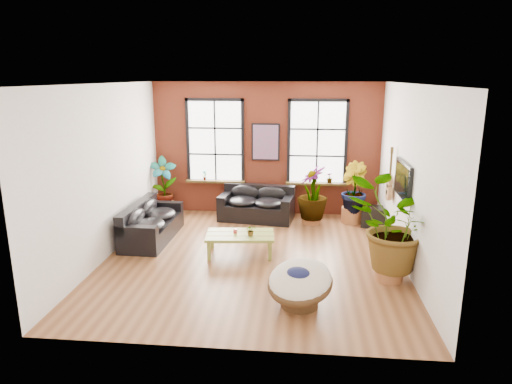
{
  "coord_description": "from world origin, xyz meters",
  "views": [
    {
      "loc": [
        0.92,
        -8.72,
        3.65
      ],
      "look_at": [
        0.0,
        0.6,
        1.25
      ],
      "focal_mm": 32.0,
      "sensor_mm": 36.0,
      "label": 1
    }
  ],
  "objects_px": {
    "sofa_back": "(257,205)",
    "papasan_chair": "(300,283)",
    "coffee_table": "(240,236)",
    "sofa_left": "(150,223)"
  },
  "relations": [
    {
      "from": "sofa_back",
      "to": "papasan_chair",
      "type": "distance_m",
      "value": 4.71
    },
    {
      "from": "coffee_table",
      "to": "sofa_left",
      "type": "bearing_deg",
      "value": 156.68
    },
    {
      "from": "sofa_back",
      "to": "sofa_left",
      "type": "distance_m",
      "value": 2.88
    },
    {
      "from": "sofa_back",
      "to": "coffee_table",
      "type": "bearing_deg",
      "value": -84.96
    },
    {
      "from": "sofa_left",
      "to": "coffee_table",
      "type": "xyz_separation_m",
      "value": [
        2.17,
        -0.71,
        0.02
      ]
    },
    {
      "from": "sofa_back",
      "to": "sofa_left",
      "type": "height_order",
      "value": "sofa_back"
    },
    {
      "from": "sofa_back",
      "to": "coffee_table",
      "type": "xyz_separation_m",
      "value": [
        -0.12,
        -2.45,
        0.01
      ]
    },
    {
      "from": "sofa_back",
      "to": "sofa_left",
      "type": "relative_size",
      "value": 0.94
    },
    {
      "from": "sofa_left",
      "to": "coffee_table",
      "type": "distance_m",
      "value": 2.28
    },
    {
      "from": "sofa_back",
      "to": "coffee_table",
      "type": "relative_size",
      "value": 1.36
    }
  ]
}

